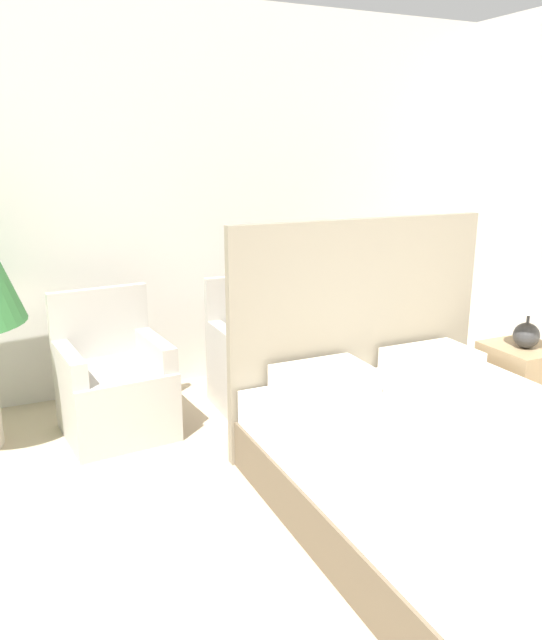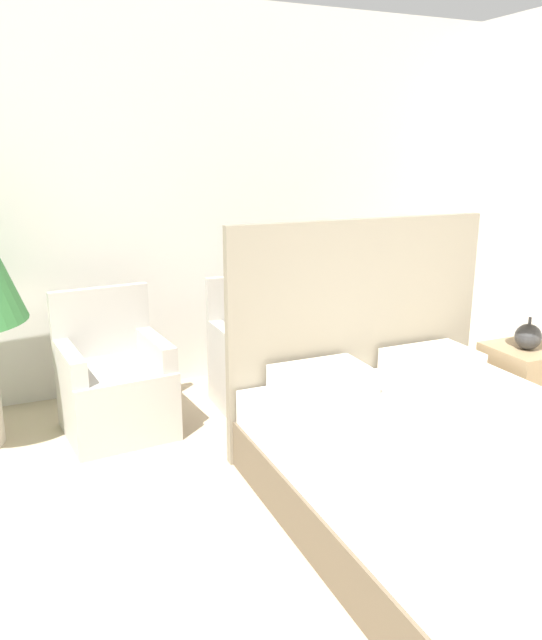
% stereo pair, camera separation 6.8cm
% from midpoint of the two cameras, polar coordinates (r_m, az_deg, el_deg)
% --- Properties ---
extents(wall_back, '(10.00, 0.06, 2.90)m').
position_cam_midpoint_polar(wall_back, '(4.99, -5.79, 10.91)').
color(wall_back, silver).
rests_on(wall_back, ground_plane).
extents(bed, '(1.74, 2.21, 1.43)m').
position_cam_midpoint_polar(bed, '(3.38, 16.33, -12.62)').
color(bed, brown).
rests_on(bed, ground_plane).
extents(armchair_near_window_left, '(0.72, 0.71, 0.93)m').
position_cam_midpoint_polar(armchair_near_window_left, '(4.27, -14.52, -6.30)').
color(armchair_near_window_left, '#B7B2A8').
rests_on(armchair_near_window_left, ground_plane).
extents(armchair_near_window_right, '(0.66, 0.65, 0.93)m').
position_cam_midpoint_polar(armchair_near_window_right, '(4.55, -1.19, -4.41)').
color(armchair_near_window_right, '#B7B2A8').
rests_on(armchair_near_window_right, ground_plane).
extents(nightstand, '(0.44, 0.46, 0.56)m').
position_cam_midpoint_polar(nightstand, '(4.59, 21.42, -5.55)').
color(nightstand, '#937A56').
rests_on(nightstand, ground_plane).
extents(table_lamp, '(0.30, 0.30, 0.50)m').
position_cam_midpoint_polar(table_lamp, '(4.38, 22.21, 1.64)').
color(table_lamp, '#333333').
rests_on(table_lamp, nightstand).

